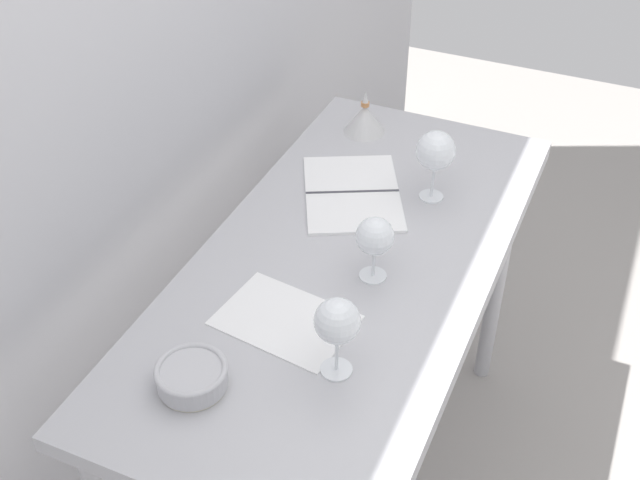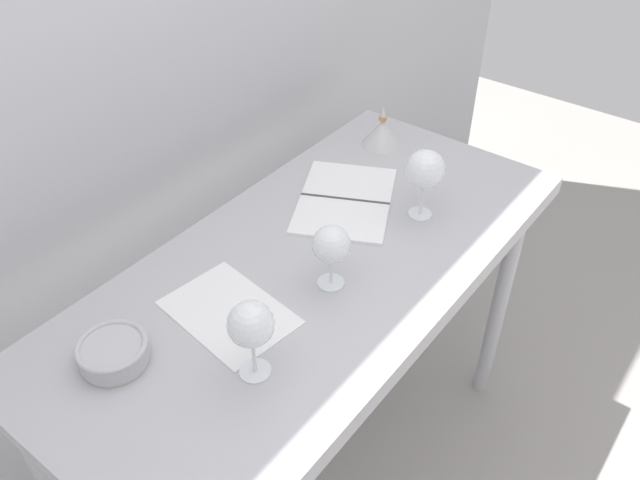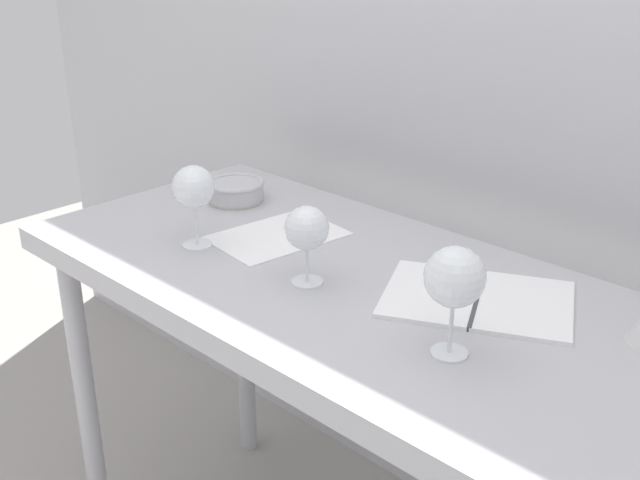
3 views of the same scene
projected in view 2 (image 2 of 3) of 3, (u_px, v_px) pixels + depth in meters
The scene contains 10 objects.
ground_plane at pixel (314, 474), 2.09m from camera, with size 6.00×6.00×0.00m, color #9D9893.
back_wall at pixel (144, 45), 1.51m from camera, with size 3.80×0.04×2.60m, color silver.
steel_counter at pixel (314, 294), 1.59m from camera, with size 1.40×0.65×0.90m.
wine_glass_near_center at pixel (331, 246), 1.40m from camera, with size 0.08×0.08×0.16m.
wine_glass_near_right at pixel (425, 170), 1.58m from camera, with size 0.10×0.10×0.19m.
wine_glass_near_left at pixel (251, 326), 1.19m from camera, with size 0.09×0.09×0.18m.
open_notebook at pixel (345, 200), 1.71m from camera, with size 0.41×0.36×0.01m.
tasting_sheet_upper at pixel (229, 312), 1.39m from camera, with size 0.19×0.27×0.00m, color white.
tasting_bowl at pixel (113, 352), 1.27m from camera, with size 0.14×0.14×0.05m.
decanter_funnel at pixel (382, 132), 1.92m from camera, with size 0.12×0.12×0.13m.
Camera 2 is at (-0.91, -0.72, 1.90)m, focal length 36.71 mm.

